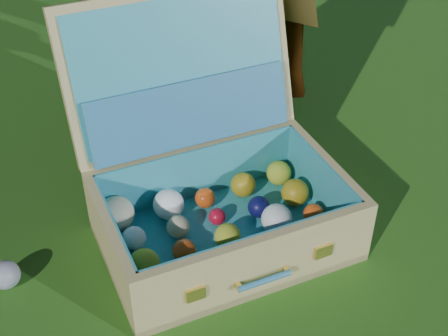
% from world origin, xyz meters
% --- Properties ---
extents(ground, '(60.00, 60.00, 0.00)m').
position_xyz_m(ground, '(0.00, 0.00, 0.00)').
color(ground, '#215114').
rests_on(ground, ground).
extents(stray_ball, '(0.07, 0.07, 0.07)m').
position_xyz_m(stray_ball, '(-0.44, 0.01, 0.03)').
color(stray_ball, teal).
rests_on(stray_ball, ground).
extents(suitcase, '(0.72, 0.70, 0.53)m').
position_xyz_m(suitcase, '(0.01, 0.21, 0.15)').
color(suitcase, tan).
rests_on(suitcase, ground).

